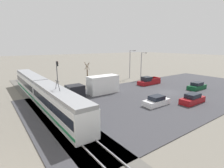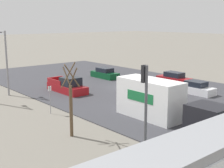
{
  "view_description": "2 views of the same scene",
  "coord_description": "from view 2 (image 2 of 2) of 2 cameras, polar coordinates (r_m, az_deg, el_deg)",
  "views": [
    {
      "loc": [
        -20.06,
        27.67,
        8.82
      ],
      "look_at": [
        6.47,
        8.36,
        1.62
      ],
      "focal_mm": 28.0,
      "sensor_mm": 36.0,
      "label": 1
    },
    {
      "loc": [
        25.85,
        27.67,
        8.18
      ],
      "look_at": [
        10.23,
        9.26,
        3.28
      ],
      "focal_mm": 50.0,
      "sensor_mm": 36.0,
      "label": 2
    }
  ],
  "objects": [
    {
      "name": "sedan_car_2",
      "position": [
        45.12,
        -1.33,
        1.91
      ],
      "size": [
        1.85,
        4.51,
        1.47
      ],
      "color": "#0C4723",
      "rests_on": "ground"
    },
    {
      "name": "street_lamp_mid_block",
      "position": [
        36.29,
        -18.87,
        4.53
      ],
      "size": [
        0.36,
        1.95,
        7.14
      ],
      "color": "gray",
      "rests_on": "ground"
    },
    {
      "name": "pickup_truck",
      "position": [
        36.38,
        -8.13,
        -0.4
      ],
      "size": [
        2.08,
        5.77,
        1.83
      ],
      "color": "maroon",
      "rests_on": "ground"
    },
    {
      "name": "street_tree",
      "position": [
        22.29,
        -7.53,
        -3.58
      ],
      "size": [
        1.25,
        1.04,
        5.33
      ],
      "color": "brown",
      "rests_on": "ground"
    },
    {
      "name": "road_surface",
      "position": [
        38.73,
        2.68,
        -0.67
      ],
      "size": [
        22.71,
        50.02,
        0.08
      ],
      "color": "#38383D",
      "rests_on": "ground"
    },
    {
      "name": "sedan_car_0",
      "position": [
        36.57,
        15.06,
        -0.78
      ],
      "size": [
        1.84,
        4.32,
        1.43
      ],
      "color": "silver",
      "rests_on": "ground"
    },
    {
      "name": "box_truck",
      "position": [
        25.78,
        9.18,
        -3.48
      ],
      "size": [
        2.44,
        10.0,
        3.28
      ],
      "color": "black",
      "rests_on": "ground"
    },
    {
      "name": "sedan_car_1",
      "position": [
        41.74,
        11.27,
        0.94
      ],
      "size": [
        1.77,
        4.66,
        1.53
      ],
      "rotation": [
        0.0,
        0.0,
        3.14
      ],
      "color": "maroon",
      "rests_on": "ground"
    },
    {
      "name": "no_parking_sign",
      "position": [
        28.25,
        -11.26,
        -2.37
      ],
      "size": [
        0.32,
        0.08,
        2.53
      ],
      "color": "gray",
      "rests_on": "ground"
    },
    {
      "name": "traffic_light_pole",
      "position": [
        17.08,
        6.06,
        -3.59
      ],
      "size": [
        0.28,
        0.47,
        5.86
      ],
      "color": "#47474C",
      "rests_on": "ground"
    },
    {
      "name": "ground_plane",
      "position": [
        38.74,
        2.68,
        -0.73
      ],
      "size": [
        320.0,
        320.0,
        0.0
      ],
      "primitive_type": "plane",
      "color": "slate"
    }
  ]
}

